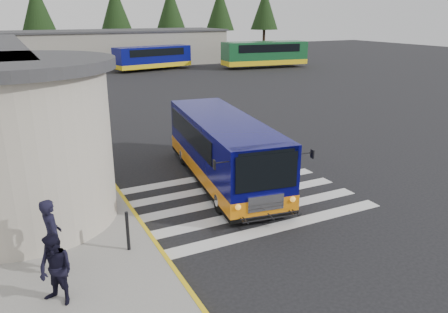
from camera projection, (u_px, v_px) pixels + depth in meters
name	position (u px, v px, depth m)	size (l,w,h in m)	color
ground	(238.00, 189.00, 16.02)	(140.00, 140.00, 0.00)	black
curb_strip	(103.00, 170.00, 17.65)	(0.12, 34.00, 0.16)	yellow
crosswalk	(237.00, 199.00, 15.12)	(8.00, 5.35, 0.01)	silver
depot_building	(118.00, 48.00, 53.53)	(26.40, 8.40, 4.20)	gray
tree_line	(103.00, 8.00, 58.97)	(58.40, 4.40, 10.00)	black
transit_bus	(223.00, 152.00, 16.45)	(3.81, 8.88, 2.44)	#070754
pedestrian_a	(52.00, 236.00, 10.36)	(0.69, 0.45, 1.89)	black
pedestrian_b	(56.00, 270.00, 9.24)	(0.79, 0.61, 1.62)	black
bollard	(128.00, 231.00, 11.45)	(0.09, 0.09, 1.09)	black
far_bus_a	(153.00, 57.00, 48.94)	(9.03, 4.09, 2.25)	#080B5D
far_bus_b	(265.00, 53.00, 51.05)	(10.21, 3.85, 2.57)	#144D27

